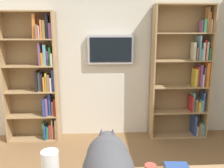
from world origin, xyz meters
TOP-DOWN VIEW (x-y plane):
  - wall_back at (0.00, -2.23)m, footprint 4.52×0.06m
  - bookshelf_left at (-1.29, -2.07)m, footprint 0.92×0.28m
  - bookshelf_right at (1.08, -2.06)m, footprint 0.80×0.28m
  - wall_mounted_tv at (-0.07, -2.15)m, footprint 0.73×0.07m

SIDE VIEW (x-z plane):
  - bookshelf_right at x=1.08m, z-range -0.01..2.00m
  - bookshelf_left at x=-1.29m, z-range -0.03..2.08m
  - wall_back at x=0.00m, z-range 0.00..2.70m
  - wall_mounted_tv at x=-0.07m, z-range 1.21..1.66m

